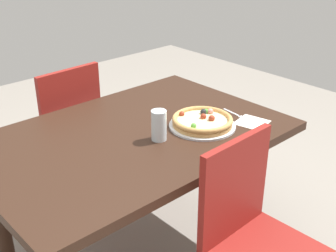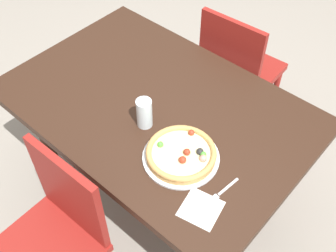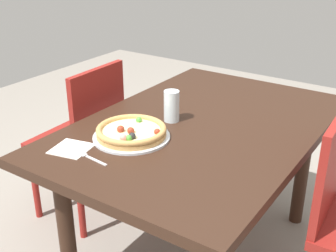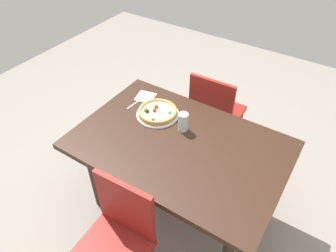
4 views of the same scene
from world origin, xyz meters
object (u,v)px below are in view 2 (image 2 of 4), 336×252
at_px(fork, 221,193).
at_px(napkin, 201,209).
at_px(pizza, 181,153).
at_px(chair_far, 55,237).
at_px(dining_table, 157,117).
at_px(drinking_glass, 144,113).
at_px(chair_near, 237,70).
at_px(plate, 181,157).

distance_m(fork, napkin, 0.10).
relative_size(pizza, fork, 1.73).
height_order(chair_far, pizza, chair_far).
bearing_deg(dining_table, chair_far, 94.48).
relative_size(chair_far, drinking_glass, 6.39).
bearing_deg(chair_far, dining_table, -87.04).
relative_size(chair_near, plate, 2.82).
relative_size(dining_table, drinking_glass, 10.13).
height_order(chair_near, plate, chair_near).
height_order(chair_far, fork, chair_far).
distance_m(dining_table, pizza, 0.35).
distance_m(pizza, fork, 0.23).
height_order(chair_near, drinking_glass, chair_near).
distance_m(chair_far, plate, 0.62).
xyz_separation_m(dining_table, drinking_glass, (-0.05, 0.13, 0.16)).
bearing_deg(dining_table, napkin, 149.11).
bearing_deg(fork, chair_far, -36.70).
relative_size(plate, napkin, 2.26).
relative_size(dining_table, pizza, 4.91).
distance_m(chair_near, plate, 0.93).
bearing_deg(drinking_glass, napkin, 159.27).
bearing_deg(plate, pizza, -139.42).
xyz_separation_m(chair_near, drinking_glass, (-0.04, 0.81, 0.30)).
bearing_deg(pizza, dining_table, -29.64).
distance_m(plate, fork, 0.23).
bearing_deg(fork, plate, -90.88).
bearing_deg(drinking_glass, plate, 171.03).
distance_m(chair_near, pizza, 0.93).
bearing_deg(pizza, drinking_glass, -8.71).
xyz_separation_m(dining_table, napkin, (-0.50, 0.30, 0.09)).
distance_m(chair_far, pizza, 0.63).
relative_size(chair_far, plate, 2.82).
distance_m(drinking_glass, napkin, 0.48).
height_order(dining_table, napkin, napkin).
bearing_deg(chair_near, napkin, -66.09).
distance_m(plate, pizza, 0.03).
xyz_separation_m(dining_table, chair_near, (-0.01, -0.68, -0.14)).
bearing_deg(plate, napkin, 147.73).
xyz_separation_m(pizza, drinking_glass, (0.24, -0.04, 0.04)).
relative_size(fork, drinking_glass, 1.19).
xyz_separation_m(chair_near, napkin, (-0.49, 0.98, 0.23)).
bearing_deg(drinking_glass, fork, 171.88).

